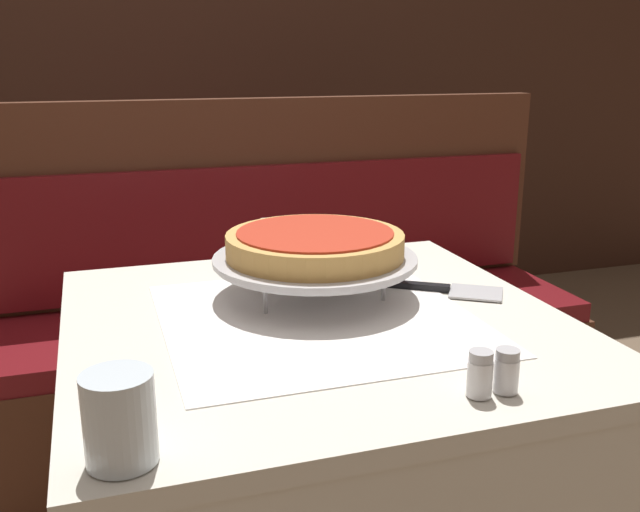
{
  "coord_description": "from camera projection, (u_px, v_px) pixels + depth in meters",
  "views": [
    {
      "loc": [
        -0.36,
        -1.11,
        1.2
      ],
      "look_at": [
        0.03,
        0.08,
        0.84
      ],
      "focal_mm": 40.0,
      "sensor_mm": 36.0,
      "label": 1
    }
  ],
  "objects": [
    {
      "name": "napkin_holder",
      "position": [
        285.0,
        238.0,
        1.59
      ],
      "size": [
        0.1,
        0.05,
        0.09
      ],
      "color": "#B2B2B7",
      "rests_on": "dining_table_front"
    },
    {
      "name": "dining_table_rear",
      "position": [
        179.0,
        203.0,
        2.77
      ],
      "size": [
        0.66,
        0.66,
        0.76
      ],
      "color": "red",
      "rests_on": "ground_plane"
    },
    {
      "name": "pizza_pan_stand",
      "position": [
        315.0,
        261.0,
        1.33
      ],
      "size": [
        0.38,
        0.38,
        0.08
      ],
      "color": "#ADADB2",
      "rests_on": "dining_table_front"
    },
    {
      "name": "pepper_shaker",
      "position": [
        507.0,
        371.0,
        0.96
      ],
      "size": [
        0.03,
        0.03,
        0.06
      ],
      "color": "silver",
      "rests_on": "dining_table_front"
    },
    {
      "name": "water_glass_near",
      "position": [
        120.0,
        418.0,
        0.79
      ],
      "size": [
        0.08,
        0.08,
        0.11
      ],
      "color": "silver",
      "rests_on": "dining_table_front"
    },
    {
      "name": "deep_dish_pizza",
      "position": [
        315.0,
        244.0,
        1.32
      ],
      "size": [
        0.33,
        0.33,
        0.05
      ],
      "color": "tan",
      "rests_on": "pizza_pan_stand"
    },
    {
      "name": "pizza_server",
      "position": [
        434.0,
        288.0,
        1.38
      ],
      "size": [
        0.26,
        0.2,
        0.01
      ],
      "color": "#BCBCC1",
      "rests_on": "dining_table_front"
    },
    {
      "name": "dining_table_front",
      "position": [
        318.0,
        378.0,
        1.27
      ],
      "size": [
        0.85,
        0.85,
        0.75
      ],
      "color": "beige",
      "rests_on": "ground_plane"
    },
    {
      "name": "booth_bench",
      "position": [
        294.0,
        349.0,
        2.2
      ],
      "size": [
        1.76,
        0.49,
        1.07
      ],
      "color": "#4C2819",
      "rests_on": "ground_plane"
    },
    {
      "name": "condiment_caddy",
      "position": [
        191.0,
        159.0,
        2.74
      ],
      "size": [
        0.11,
        0.11,
        0.17
      ],
      "color": "black",
      "rests_on": "dining_table_rear"
    },
    {
      "name": "salt_shaker",
      "position": [
        480.0,
        374.0,
        0.95
      ],
      "size": [
        0.03,
        0.03,
        0.06
      ],
      "color": "silver",
      "rests_on": "dining_table_front"
    },
    {
      "name": "back_wall_panel",
      "position": [
        165.0,
        53.0,
        3.1
      ],
      "size": [
        6.0,
        0.04,
        2.4
      ],
      "primitive_type": "cube",
      "color": "#3D2319",
      "rests_on": "ground_plane"
    }
  ]
}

